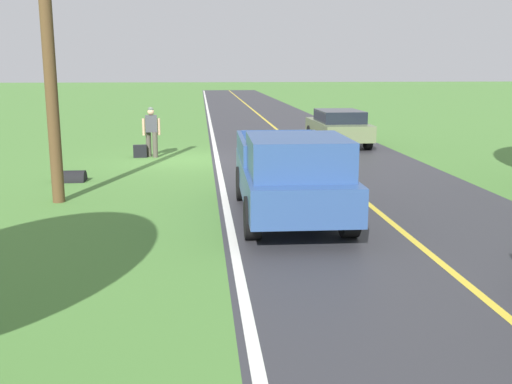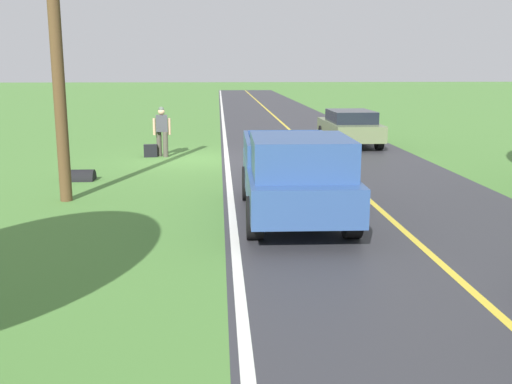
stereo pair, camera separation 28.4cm
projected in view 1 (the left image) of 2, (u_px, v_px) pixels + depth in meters
The scene contains 10 objects.
ground_plane at pixel (184, 160), 20.33m from camera, with size 200.00×200.00×0.00m, color #4C7F38.
road_surface at pixel (312, 158), 20.73m from camera, with size 6.95×120.00×0.00m, color #333338.
lane_edge_line at pixel (217, 159), 20.43m from camera, with size 0.16×117.60×0.00m, color silver.
lane_centre_line at pixel (312, 158), 20.73m from camera, with size 0.14×117.60×0.00m, color gold.
hitchhiker_walking at pixel (151, 129), 20.78m from camera, with size 0.62×0.51×1.75m.
suitcase_carried at pixel (140, 151), 20.78m from camera, with size 0.20×0.46×0.44m, color black.
pickup_truck_passing at pixel (291, 173), 12.28m from camera, with size 2.17×5.43×1.82m.
sedan_near_oncoming at pixel (338, 126), 23.97m from camera, with size 1.96×4.41×1.41m.
utility_pole_roadside at pixel (48, 41), 13.25m from camera, with size 0.28×0.28×7.35m, color brown.
drainage_culvert at pixel (71, 181), 16.53m from camera, with size 0.60×0.60×0.80m, color black.
Camera 1 is at (-0.56, 20.26, 3.13)m, focal length 41.87 mm.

